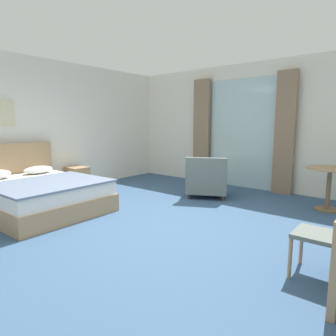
% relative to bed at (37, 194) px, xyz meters
% --- Properties ---
extents(ground, '(6.82, 7.08, 0.10)m').
position_rel_bed_xyz_m(ground, '(1.95, 0.76, -0.34)').
color(ground, '#38567A').
extents(wall_back, '(6.42, 0.12, 2.79)m').
position_rel_bed_xyz_m(wall_back, '(1.95, 4.04, 1.11)').
color(wall_back, white).
rests_on(wall_back, ground).
extents(wall_left, '(0.12, 6.68, 2.79)m').
position_rel_bed_xyz_m(wall_left, '(-1.20, 0.76, 1.11)').
color(wall_left, white).
rests_on(wall_left, ground).
extents(balcony_glass_door, '(1.58, 0.02, 2.45)m').
position_rel_bed_xyz_m(balcony_glass_door, '(1.78, 3.96, 0.94)').
color(balcony_glass_door, silver).
rests_on(balcony_glass_door, ground).
extents(curtain_panel_left, '(0.43, 0.10, 2.51)m').
position_rel_bed_xyz_m(curtain_panel_left, '(0.77, 3.86, 0.97)').
color(curtain_panel_left, '#897056').
rests_on(curtain_panel_left, ground).
extents(curtain_panel_right, '(0.40, 0.10, 2.51)m').
position_rel_bed_xyz_m(curtain_panel_right, '(2.79, 3.86, 0.97)').
color(curtain_panel_right, '#897056').
rests_on(curtain_panel_right, ground).
extents(bed, '(2.17, 1.75, 1.09)m').
position_rel_bed_xyz_m(bed, '(0.00, 0.00, 0.00)').
color(bed, tan).
rests_on(bed, ground).
extents(nightstand, '(0.47, 0.39, 0.51)m').
position_rel_bed_xyz_m(nightstand, '(-0.83, 1.33, -0.03)').
color(nightstand, tan).
rests_on(nightstand, ground).
extents(desk_chair, '(0.44, 0.41, 0.94)m').
position_rel_bed_xyz_m(desk_chair, '(4.31, 0.63, 0.22)').
color(desk_chair, slate).
rests_on(desk_chair, ground).
extents(armchair_by_window, '(1.05, 1.04, 0.82)m').
position_rel_bed_xyz_m(armchair_by_window, '(1.72, 2.63, 0.04)').
color(armchair_by_window, slate).
rests_on(armchair_by_window, ground).
extents(round_cafe_table, '(0.74, 0.74, 0.73)m').
position_rel_bed_xyz_m(round_cafe_table, '(3.80, 3.15, 0.26)').
color(round_cafe_table, tan).
rests_on(round_cafe_table, ground).
extents(framed_picture, '(0.03, 0.41, 0.48)m').
position_rel_bed_xyz_m(framed_picture, '(-1.12, 0.00, 1.36)').
color(framed_picture, beige).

